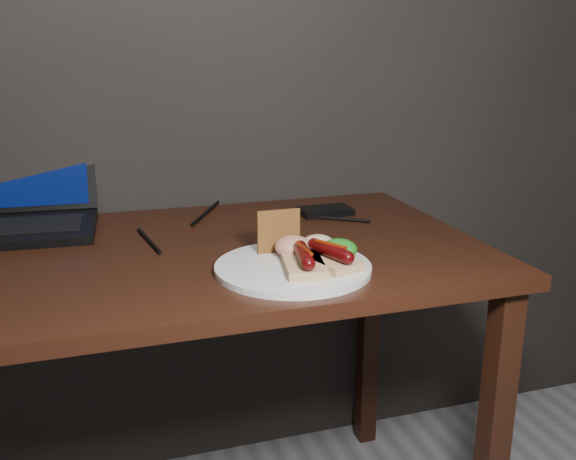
% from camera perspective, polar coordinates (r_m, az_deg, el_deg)
% --- Properties ---
extents(desk, '(1.40, 0.70, 0.75)m').
position_cam_1_polar(desk, '(1.34, -12.80, -5.73)').
color(desk, black).
rests_on(desk, ground).
extents(laptop, '(0.40, 0.36, 0.25)m').
position_cam_1_polar(laptop, '(1.58, -23.66, 2.12)').
color(laptop, black).
rests_on(laptop, desk).
extents(hard_drive, '(0.13, 0.08, 0.02)m').
position_cam_1_polar(hard_drive, '(1.57, 3.33, 1.70)').
color(hard_drive, black).
rests_on(hard_drive, desk).
extents(desk_cables, '(1.08, 0.38, 0.01)m').
position_cam_1_polar(desk_cables, '(1.46, -13.11, -0.05)').
color(desk_cables, black).
rests_on(desk_cables, desk).
extents(plate, '(0.29, 0.29, 0.01)m').
position_cam_1_polar(plate, '(1.19, 0.44, -3.36)').
color(plate, silver).
rests_on(plate, desk).
extents(bread_sausage_center, '(0.09, 0.13, 0.04)m').
position_cam_1_polar(bread_sausage_center, '(1.15, 1.44, -2.79)').
color(bread_sausage_center, '#D4B17C').
rests_on(bread_sausage_center, plate).
extents(bread_sausage_right, '(0.10, 0.13, 0.04)m').
position_cam_1_polar(bread_sausage_right, '(1.17, 3.77, -2.40)').
color(bread_sausage_right, '#D4B17C').
rests_on(bread_sausage_right, plate).
extents(crispbread, '(0.08, 0.01, 0.08)m').
position_cam_1_polar(crispbread, '(1.24, -0.83, -0.10)').
color(crispbread, brown).
rests_on(crispbread, plate).
extents(salad_greens, '(0.07, 0.07, 0.04)m').
position_cam_1_polar(salad_greens, '(1.21, 4.54, -1.72)').
color(salad_greens, '#195A12').
rests_on(salad_greens, plate).
extents(salsa_mound, '(0.07, 0.07, 0.04)m').
position_cam_1_polar(salsa_mound, '(1.22, 0.48, -1.47)').
color(salsa_mound, maroon).
rests_on(salsa_mound, plate).
extents(coleslaw_mound, '(0.06, 0.06, 0.04)m').
position_cam_1_polar(coleslaw_mound, '(1.25, 2.69, -1.25)').
color(coleslaw_mound, '#ECE8CB').
rests_on(coleslaw_mound, plate).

